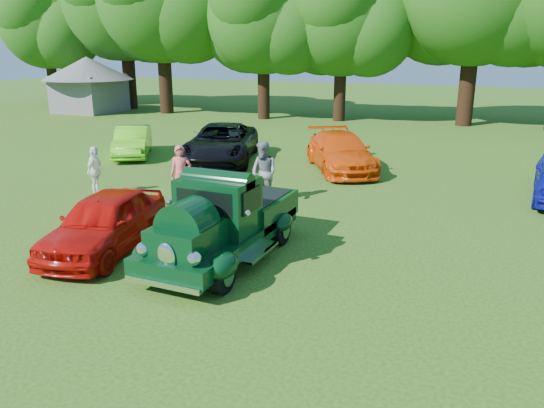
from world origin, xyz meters
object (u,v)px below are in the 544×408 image
at_px(back_car_lime, 133,142).
at_px(spectator_pink, 181,175).
at_px(gazebo, 88,78).
at_px(spectator_grey, 264,173).
at_px(hero_pickup, 224,223).
at_px(red_convertible, 105,222).
at_px(back_car_black, 221,143).
at_px(spectator_white, 95,171).
at_px(back_car_orange, 341,152).

relative_size(back_car_lime, spectator_pink, 2.19).
xyz_separation_m(back_car_lime, gazebo, (-13.19, 12.06, 1.76)).
bearing_deg(spectator_grey, back_car_lime, 177.56).
bearing_deg(hero_pickup, red_convertible, -164.99).
distance_m(red_convertible, spectator_pink, 4.05).
distance_m(hero_pickup, back_car_black, 10.46).
xyz_separation_m(back_car_black, gazebo, (-17.26, 11.50, 1.63)).
bearing_deg(gazebo, spectator_pink, -42.18).
relative_size(hero_pickup, spectator_grey, 2.60).
bearing_deg(spectator_white, spectator_grey, -90.33).
xyz_separation_m(back_car_lime, back_car_black, (4.07, 0.56, 0.13)).
bearing_deg(spectator_grey, hero_pickup, -52.07).
xyz_separation_m(back_car_lime, back_car_orange, (9.02, 1.02, 0.07)).
xyz_separation_m(spectator_pink, gazebo, (-19.13, 17.34, 1.51)).
relative_size(back_car_black, back_car_orange, 1.14).
bearing_deg(spectator_white, gazebo, 26.86).
height_order(back_car_orange, spectator_pink, spectator_pink).
xyz_separation_m(back_car_black, spectator_pink, (1.87, -5.84, 0.12)).
relative_size(hero_pickup, back_car_black, 0.87).
height_order(red_convertible, back_car_black, back_car_black).
height_order(hero_pickup, spectator_white, hero_pickup).
relative_size(red_convertible, gazebo, 0.63).
height_order(spectator_white, gazebo, gazebo).
bearing_deg(spectator_white, hero_pickup, -130.78).
bearing_deg(red_convertible, back_car_lime, 113.42).
xyz_separation_m(spectator_pink, spectator_white, (-3.01, -0.32, -0.10)).
bearing_deg(back_car_orange, gazebo, 122.60).
relative_size(back_car_lime, spectator_grey, 2.09).
relative_size(back_car_lime, spectator_white, 2.48).
relative_size(red_convertible, spectator_pink, 2.28).
bearing_deg(red_convertible, hero_pickup, 3.60).
relative_size(hero_pickup, back_car_orange, 0.99).
bearing_deg(spectator_pink, red_convertible, -112.35).
xyz_separation_m(red_convertible, back_car_lime, (-6.47, 9.29, -0.05)).
relative_size(spectator_pink, spectator_white, 1.13).
xyz_separation_m(hero_pickup, back_car_orange, (-0.18, 9.58, -0.11)).
height_order(red_convertible, back_car_orange, back_car_orange).
bearing_deg(back_car_lime, hero_pickup, -75.03).
bearing_deg(gazebo, back_car_lime, -42.42).
bearing_deg(back_car_orange, red_convertible, -134.91).
height_order(back_car_black, back_car_orange, back_car_black).
relative_size(hero_pickup, spectator_white, 3.07).
bearing_deg(spectator_white, red_convertible, -151.74).
distance_m(back_car_black, gazebo, 20.81).
bearing_deg(hero_pickup, back_car_orange, 91.05).
bearing_deg(gazebo, hero_pickup, -42.63).
height_order(back_car_lime, spectator_grey, spectator_grey).
relative_size(back_car_black, spectator_white, 3.53).
height_order(spectator_pink, gazebo, gazebo).
height_order(spectator_pink, spectator_white, spectator_pink).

